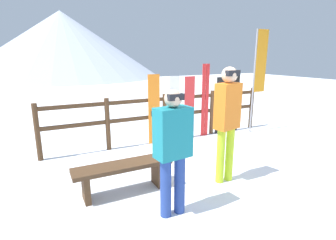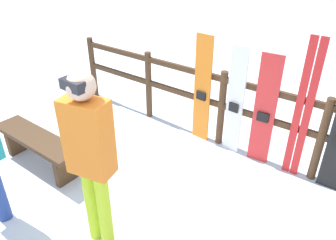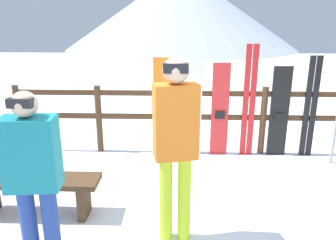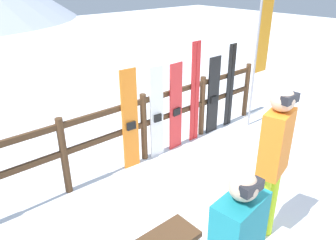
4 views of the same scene
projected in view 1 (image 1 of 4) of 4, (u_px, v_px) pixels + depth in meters
ground_plane at (218, 175)px, 4.44m from camera, size 40.00×40.00×0.00m
mountain_backdrop at (62, 44)px, 24.61m from camera, size 18.00×18.00×6.00m
fence at (165, 113)px, 6.07m from camera, size 5.45×0.10×1.11m
bench at (123, 171)px, 3.79m from camera, size 1.43×0.36×0.45m
person_teal at (173, 145)px, 3.14m from camera, size 0.46×0.28×1.59m
person_orange at (227, 116)px, 3.98m from camera, size 0.43×0.30×1.81m
snowboard_orange at (154, 110)px, 5.86m from camera, size 0.27×0.07×1.57m
snowboard_white at (174, 109)px, 6.09m from camera, size 0.25×0.07×1.52m
snowboard_red at (189, 108)px, 6.28m from camera, size 0.28×0.07×1.50m
ski_pair_red at (205, 101)px, 6.44m from camera, size 0.19×0.02×1.78m
snowboard_black_stripe at (221, 106)px, 6.69m from camera, size 0.30×0.06×1.45m
ski_pair_black at (235, 101)px, 6.88m from camera, size 0.20×0.02×1.61m
rental_flag at (258, 70)px, 6.60m from camera, size 0.40×0.04×2.60m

